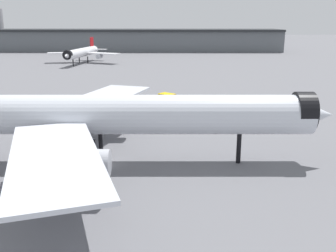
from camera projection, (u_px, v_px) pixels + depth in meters
The scene contains 5 objects.
ground at pixel (107, 164), 51.46m from camera, with size 900.00×900.00×0.00m, color slate.
airliner_near_gate at pixel (112, 115), 50.27m from camera, with size 57.85×52.88×15.05m.
airliner_far_taxiway at pixel (82, 53), 168.46m from camera, with size 33.43×37.17×10.86m.
terminal_building at pixel (89, 40), 237.76m from camera, with size 232.81×40.54×25.21m.
service_truck_front at pixel (170, 100), 84.40m from camera, with size 5.64×5.38×3.00m.
Camera 1 is at (6.19, -48.49, 18.76)m, focal length 40.99 mm.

